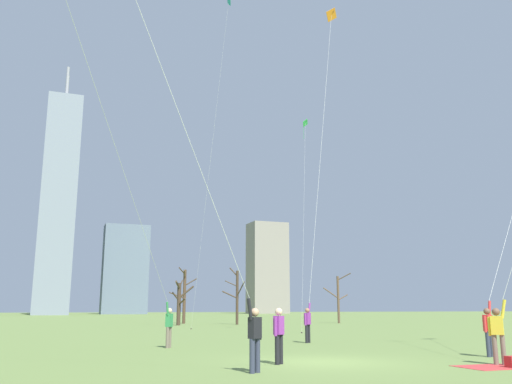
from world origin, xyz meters
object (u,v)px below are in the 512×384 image
bare_tree_right_of_center (179,301)px  bare_tree_left_of_center (338,298)px  kite_flyer_midfield_right_white (498,288)px  kite_flyer_far_back_pink (135,222)px  bare_tree_far_right_edge (237,295)px  bystander_strolling_midfield (279,333)px  distant_kite_low_near_trees_teal (226,28)px  bare_tree_rightmost (184,294)px  distant_kite_drifting_right_green (305,148)px  kite_flyer_foreground_left_orange (312,263)px  picnic_spot (504,364)px  kite_flyer_midfield_center_purple (195,173)px

bare_tree_right_of_center → bare_tree_left_of_center: size_ratio=0.80×
kite_flyer_midfield_right_white → bare_tree_left_of_center: size_ratio=1.76×
kite_flyer_far_back_pink → bare_tree_far_right_edge: size_ratio=2.84×
bystander_strolling_midfield → kite_flyer_midfield_right_white: bearing=1.9°
kite_flyer_far_back_pink → distant_kite_low_near_trees_teal: distant_kite_low_near_trees_teal is taller
bystander_strolling_midfield → distant_kite_low_near_trees_teal: 31.37m
bare_tree_rightmost → kite_flyer_far_back_pink: bearing=-105.3°
kite_flyer_far_back_pink → distant_kite_drifting_right_green: (15.33, 18.03, 9.41)m
kite_flyer_foreground_left_orange → bystander_strolling_midfield: (-5.79, -9.55, -2.92)m
bare_tree_far_right_edge → bare_tree_rightmost: bearing=131.0°
kite_flyer_far_back_pink → picnic_spot: bearing=-37.3°
bare_tree_right_of_center → bare_tree_left_of_center: (17.95, 1.43, 0.44)m
bare_tree_right_of_center → bare_tree_left_of_center: bare_tree_left_of_center is taller
kite_flyer_foreground_left_orange → bare_tree_left_of_center: size_ratio=3.93×
bystander_strolling_midfield → bare_tree_far_right_edge: size_ratio=0.28×
kite_flyer_midfield_right_white → bare_tree_right_of_center: 37.04m
picnic_spot → bare_tree_far_right_edge: 41.21m
kite_flyer_far_back_pink → distant_kite_drifting_right_green: 25.47m
kite_flyer_midfield_center_purple → distant_kite_drifting_right_green: distant_kite_drifting_right_green is taller
picnic_spot → bystander_strolling_midfield: bearing=152.3°
bystander_strolling_midfield → bare_tree_left_of_center: (23.02, 38.58, 1.81)m
bare_tree_far_right_edge → bare_tree_left_of_center: size_ratio=1.06×
kite_flyer_midfield_right_white → bare_tree_left_of_center: kite_flyer_midfield_right_white is taller
kite_flyer_midfield_center_purple → bare_tree_rightmost: 46.73m
distant_kite_drifting_right_green → distant_kite_low_near_trees_teal: bearing=-176.8°
bare_tree_rightmost → bare_tree_left_of_center: bearing=-14.3°
kite_flyer_far_back_pink → bystander_strolling_midfield: 6.77m
kite_flyer_midfield_right_white → distant_kite_low_near_trees_teal: distant_kite_low_near_trees_teal is taller
kite_flyer_midfield_right_white → picnic_spot: (-3.09, -3.21, -2.22)m
kite_flyer_foreground_left_orange → bare_tree_left_of_center: kite_flyer_foreground_left_orange is taller
distant_kite_low_near_trees_teal → bare_tree_far_right_edge: 26.37m
distant_kite_low_near_trees_teal → distant_kite_drifting_right_green: (6.78, 0.38, -8.86)m
kite_flyer_far_back_pink → kite_flyer_foreground_left_orange: bearing=29.2°
distant_kite_drifting_right_green → kite_flyer_far_back_pink: bearing=-130.4°
kite_flyer_far_back_pink → bare_tree_rightmost: bearing=74.7°
kite_flyer_foreground_left_orange → distant_kite_drifting_right_green: kite_flyer_foreground_left_orange is taller
kite_flyer_midfield_right_white → distant_kite_drifting_right_green: (2.88, 21.94, 11.73)m
bystander_strolling_midfield → bare_tree_left_of_center: bare_tree_left_of_center is taller
bystander_strolling_midfield → distant_kite_low_near_trees_teal: distant_kite_low_near_trees_teal is taller
bystander_strolling_midfield → distant_kite_drifting_right_green: distant_kite_drifting_right_green is taller
kite_flyer_midfield_right_white → bare_tree_far_right_edge: (2.38, 37.54, 0.57)m
distant_kite_drifting_right_green → bare_tree_far_right_edge: (-0.50, 15.59, -11.16)m
bare_tree_right_of_center → bare_tree_left_of_center: bearing=4.5°
kite_flyer_foreground_left_orange → picnic_spot: (-0.22, -12.48, -3.73)m
kite_flyer_midfield_center_purple → bystander_strolling_midfield: size_ratio=9.95×
kite_flyer_midfield_center_purple → kite_flyer_midfield_right_white: (12.02, 3.14, -2.52)m
bare_tree_right_of_center → bare_tree_rightmost: 5.88m
distant_kite_low_near_trees_teal → kite_flyer_foreground_left_orange: bearing=-85.2°
kite_flyer_midfield_right_white → bare_tree_right_of_center: kite_flyer_midfield_right_white is taller
bare_tree_left_of_center → picnic_spot: bearing=-112.8°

